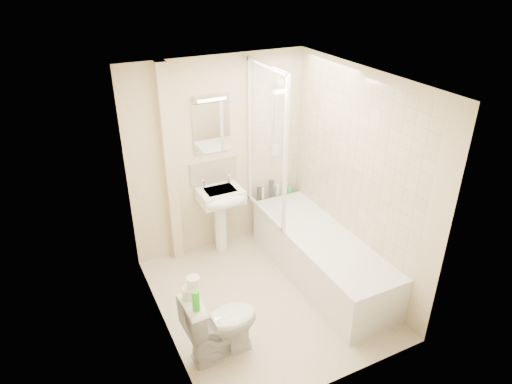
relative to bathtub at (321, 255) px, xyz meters
name	(u,v)px	position (x,y,z in m)	size (l,w,h in m)	color
floor	(266,298)	(-0.75, -0.07, -0.29)	(2.50, 2.50, 0.00)	beige
wall_back	(219,157)	(-0.75, 1.18, 0.91)	(2.20, 0.02, 2.40)	beige
wall_left	(157,229)	(-1.85, -0.07, 0.91)	(0.02, 2.50, 2.40)	beige
wall_right	(358,181)	(0.35, -0.07, 0.91)	(0.02, 2.50, 2.40)	beige
ceiling	(268,80)	(-0.75, -0.07, 2.11)	(2.20, 2.50, 0.02)	white
tile_back	(275,130)	(0.00, 1.17, 1.14)	(0.70, 0.01, 1.75)	beige
tile_right	(355,159)	(0.34, 0.00, 1.14)	(0.01, 2.10, 1.75)	beige
pipe_boxing	(170,169)	(-1.37, 1.12, 0.91)	(0.12, 0.12, 2.40)	beige
splashback	(214,172)	(-0.83, 1.17, 0.74)	(0.60, 0.01, 0.30)	beige
mirror	(212,128)	(-0.83, 1.17, 1.29)	(0.46, 0.01, 0.60)	white
strip_light	(211,97)	(-0.83, 1.15, 1.66)	(0.42, 0.07, 0.07)	silver
bathtub	(321,255)	(0.00, 0.00, 0.00)	(0.70, 2.10, 0.55)	white
shower_screen	(266,145)	(-0.35, 0.73, 1.16)	(0.04, 0.92, 1.80)	white
shower_fixture	(276,122)	(0.00, 1.13, 1.26)	(0.10, 0.16, 0.99)	white
pedestal_sink	(222,204)	(-0.83, 0.95, 0.41)	(0.52, 0.48, 1.00)	white
bottle_black_a	(259,193)	(-0.25, 1.09, 0.34)	(0.07, 0.07, 0.17)	black
bottle_white_a	(262,193)	(-0.21, 1.09, 0.33)	(0.05, 0.05, 0.15)	white
bottle_black_b	(271,188)	(-0.07, 1.09, 0.37)	(0.07, 0.07, 0.23)	black
bottle_blue	(274,192)	(-0.03, 1.09, 0.32)	(0.06, 0.06, 0.12)	navy
bottle_cream	(277,190)	(0.02, 1.09, 0.34)	(0.05, 0.05, 0.16)	beige
bottle_white_b	(285,188)	(0.13, 1.09, 0.33)	(0.06, 0.06, 0.15)	white
bottle_green	(290,189)	(0.20, 1.09, 0.30)	(0.07, 0.07, 0.08)	green
toilet	(221,323)	(-1.47, -0.56, 0.06)	(0.71, 0.43, 0.71)	white
toilet_roll_lower	(189,293)	(-1.73, -0.49, 0.47)	(0.12, 0.12, 0.10)	white
toilet_roll_upper	(193,282)	(-1.68, -0.49, 0.57)	(0.11, 0.11, 0.10)	white
green_bottle	(196,301)	(-1.72, -0.67, 0.52)	(0.07, 0.07, 0.20)	green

